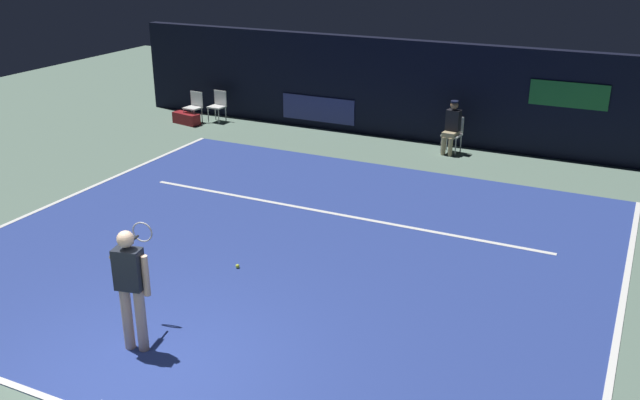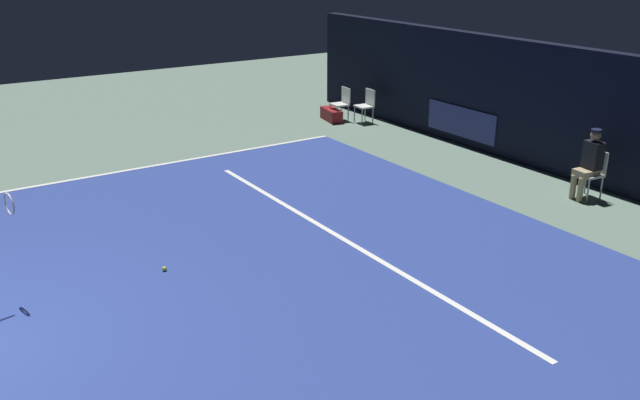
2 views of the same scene
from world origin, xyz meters
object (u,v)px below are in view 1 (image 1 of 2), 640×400
at_px(equipment_bag, 186,118).
at_px(line_judge_on_chair, 452,126).
at_px(courtside_chair_near, 194,105).
at_px(courtside_chair_far, 218,104).
at_px(tennis_ball, 238,266).
at_px(tennis_player, 131,283).

bearing_deg(equipment_bag, line_judge_on_chair, 15.63).
xyz_separation_m(courtside_chair_near, courtside_chair_far, (0.55, 0.41, 0.00)).
relative_size(tennis_ball, equipment_bag, 0.08).
bearing_deg(courtside_chair_near, line_judge_on_chair, 2.62).
height_order(tennis_player, line_judge_on_chair, tennis_player).
height_order(tennis_player, equipment_bag, tennis_player).
height_order(tennis_player, courtside_chair_near, tennis_player).
bearing_deg(tennis_ball, courtside_chair_near, 129.45).
relative_size(line_judge_on_chair, equipment_bag, 1.57).
distance_m(tennis_player, tennis_ball, 2.75).
height_order(line_judge_on_chair, courtside_chair_near, line_judge_on_chair).
relative_size(tennis_player, courtside_chair_far, 1.97).
xyz_separation_m(line_judge_on_chair, tennis_ball, (-1.39, -7.76, -0.64)).
xyz_separation_m(tennis_player, courtside_chair_far, (-5.61, 10.41, -0.49)).
bearing_deg(tennis_ball, tennis_player, -88.83).
xyz_separation_m(courtside_chair_near, equipment_bag, (-0.12, -0.26, -0.34)).
xyz_separation_m(line_judge_on_chair, courtside_chair_far, (-6.95, 0.07, -0.18)).
distance_m(courtside_chair_near, tennis_ball, 9.62).
bearing_deg(line_judge_on_chair, courtside_chair_near, -177.38).
height_order(tennis_ball, equipment_bag, equipment_bag).
bearing_deg(tennis_player, tennis_ball, 91.17).
relative_size(tennis_player, line_judge_on_chair, 1.31).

